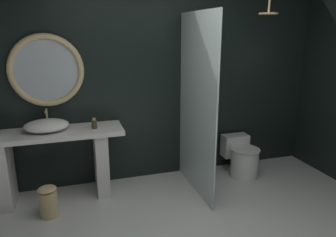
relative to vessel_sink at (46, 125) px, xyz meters
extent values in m
cube|color=black|center=(1.30, 0.29, 0.40)|extent=(4.80, 0.10, 2.60)
cube|color=silver|center=(0.05, -0.03, -0.09)|extent=(1.60, 0.50, 0.05)
cube|color=silver|center=(-0.49, -0.03, -0.51)|extent=(0.15, 0.42, 0.78)
cube|color=silver|center=(0.58, -0.03, -0.51)|extent=(0.15, 0.42, 0.78)
ellipsoid|color=white|center=(0.00, 0.00, 0.00)|extent=(0.49, 0.40, 0.13)
cylinder|color=#D6B77F|center=(0.00, 0.18, 0.04)|extent=(0.02, 0.02, 0.22)
cylinder|color=#D6B77F|center=(0.00, 0.11, 0.14)|extent=(0.02, 0.14, 0.02)
cylinder|color=#3D3323|center=(0.52, -0.06, -0.02)|extent=(0.06, 0.06, 0.10)
cylinder|color=#D6B77F|center=(0.52, -0.06, 0.05)|extent=(0.04, 0.04, 0.02)
torus|color=#D6B77F|center=(0.05, 0.20, 0.59)|extent=(0.84, 0.07, 0.84)
cylinder|color=#B2BCC1|center=(0.05, 0.21, 0.59)|extent=(0.73, 0.01, 0.73)
cube|color=silver|center=(1.70, -0.31, 0.17)|extent=(0.02, 1.10, 2.15)
cylinder|color=#D6B77F|center=(2.61, -0.27, 1.23)|extent=(0.22, 0.22, 0.02)
cylinder|color=white|center=(2.48, -0.18, -0.71)|extent=(0.37, 0.37, 0.39)
ellipsoid|color=white|center=(2.48, -0.18, -0.50)|extent=(0.39, 0.43, 0.02)
cube|color=white|center=(2.48, 0.11, -0.55)|extent=(0.37, 0.19, 0.31)
cylinder|color=#D6B77F|center=(-0.03, -0.42, -0.75)|extent=(0.20, 0.20, 0.29)
ellipsoid|color=#D6B77F|center=(-0.03, -0.42, -0.58)|extent=(0.20, 0.20, 0.06)
camera|label=1|loc=(0.29, -3.70, 1.04)|focal=33.99mm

